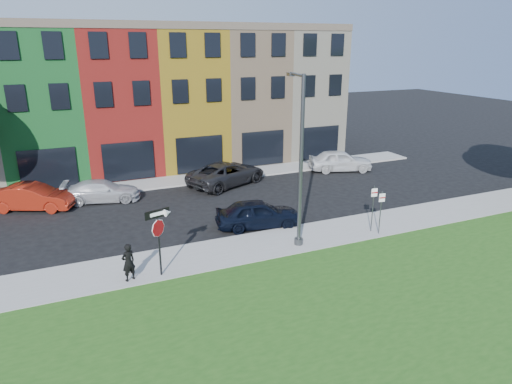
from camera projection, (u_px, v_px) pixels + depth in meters
name	position (u px, v px, depth m)	size (l,w,h in m)	color
ground	(312.00, 271.00, 19.23)	(120.00, 120.00, 0.00)	black
sidewalk_near	(317.00, 236.00, 22.58)	(40.00, 3.00, 0.12)	gray
sidewalk_far	(163.00, 182.00, 31.14)	(40.00, 2.40, 0.12)	gray
rowhouse_block	(148.00, 99.00, 35.18)	(30.00, 10.12, 10.00)	#BFB89E
stop_sign	(158.00, 229.00, 18.03)	(1.02, 0.33, 2.85)	black
man	(128.00, 262.00, 18.01)	(0.67, 0.57, 1.57)	black
sedan_near	(258.00, 214.00, 23.59)	(4.58, 2.50, 1.48)	black
parked_car_red	(33.00, 197.00, 26.05)	(4.84, 3.28, 1.51)	maroon
parked_car_silver	(102.00, 191.00, 27.47)	(4.75, 2.69, 1.30)	#B4B5BA
parked_car_dark	(227.00, 173.00, 30.63)	(6.25, 4.73, 1.58)	black
parked_car_white	(340.00, 161.00, 33.95)	(5.01, 3.25, 1.59)	silver
street_lamp	(300.00, 162.00, 20.46)	(0.83, 2.55, 7.80)	#47494C
parking_sign_a	(381.00, 208.00, 22.26)	(0.32, 0.10, 2.20)	#47494C
parking_sign_b	(373.00, 203.00, 22.56)	(0.32, 0.10, 2.37)	#47494C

